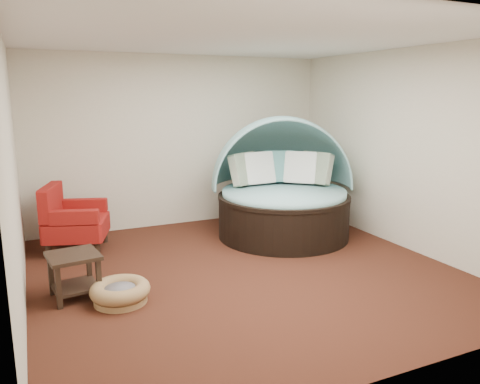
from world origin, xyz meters
name	(u,v)px	position (x,y,z in m)	size (l,w,h in m)	color
floor	(245,271)	(0.00, 0.00, 0.00)	(5.00, 5.00, 0.00)	#431F13
wall_back	(181,141)	(0.00, 2.50, 1.40)	(5.00, 5.00, 0.00)	beige
wall_front	(393,205)	(0.00, -2.50, 1.40)	(5.00, 5.00, 0.00)	beige
wall_left	(13,175)	(-2.50, 0.00, 1.40)	(5.00, 5.00, 0.00)	beige
wall_right	(405,150)	(2.50, 0.00, 1.40)	(5.00, 5.00, 0.00)	beige
ceiling	(245,37)	(0.00, 0.00, 2.80)	(5.00, 5.00, 0.00)	white
canopy_daybed	(283,181)	(1.21, 1.20, 0.86)	(2.62, 2.58, 1.85)	black
pet_basket	(120,292)	(-1.58, -0.26, 0.12)	(0.78, 0.78, 0.22)	olive
red_armchair	(72,220)	(-1.86, 1.74, 0.43)	(1.01, 1.01, 0.94)	black
side_table	(74,269)	(-2.00, 0.07, 0.32)	(0.58, 0.58, 0.49)	black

